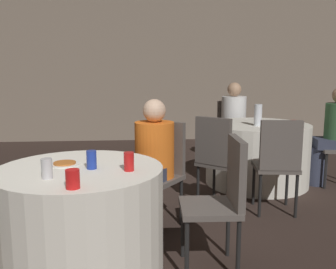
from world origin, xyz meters
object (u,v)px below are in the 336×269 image
Objects in this scene: chair_far_north at (231,126)px; person_white_shirt at (235,123)px; chair_far_southwest at (217,154)px; bottle_far at (258,115)px; table_far at (257,154)px; table_near at (82,220)px; chair_near_east at (223,192)px; chair_near_northeast at (161,164)px; soda_can_silver at (47,169)px; pizza_plate_near at (65,164)px; person_orange_shirt at (150,165)px; soda_can_red at (129,162)px; person_green_jacket at (332,136)px; chair_far_south at (278,158)px; soda_can_blue at (92,160)px.

chair_far_north is 0.77× the size of person_white_shirt.
chair_far_southwest is 3.69× the size of bottle_far.
person_white_shirt is at bearing 93.86° from table_far.
chair_near_east is at bearing -2.19° from table_near.
person_white_shirt is at bearing -83.19° from chair_near_northeast.
soda_can_silver is (-1.93, -3.21, 0.24)m from chair_far_north.
person_orange_shirt is at bearing 42.45° from pizza_plate_near.
pizza_plate_near is at bearing 156.40° from soda_can_red.
chair_near_east is 0.77× the size of person_white_shirt.
soda_can_silver reaches higher than pizza_plate_near.
person_green_jacket is (2.22, 1.14, 0.02)m from person_orange_shirt.
chair_near_northeast is 1.00m from pizza_plate_near.
person_green_jacket is 0.98× the size of person_white_shirt.
chair_near_east is at bearing -120.76° from chair_far_south.
soda_can_red is at bearing -126.71° from table_far.
soda_can_silver is 2.80m from bottle_far.
chair_far_north reaches higher than table_far.
table_near is at bearing -38.21° from pizza_plate_near.
person_orange_shirt is at bearing -103.48° from chair_far_southwest.
soda_can_blue is at bearing -133.25° from bottle_far.
chair_near_northeast is 7.65× the size of soda_can_blue.
person_green_jacket is at bearing 0.69° from bottle_far.
person_orange_shirt reaches higher than chair_near_northeast.
chair_far_north is 1.00× the size of chair_far_south.
person_orange_shirt reaches higher than pizza_plate_near.
pizza_plate_near reaches higher than table_near.
soda_can_blue is at bearing 56.71° from chair_far_north.
person_white_shirt reaches higher than table_far.
soda_can_red is at bearing 60.90° from chair_far_north.
chair_far_north is at bearing 56.64° from pizza_plate_near.
chair_near_east and chair_near_northeast have the same top height.
bottle_far is (1.30, 1.13, 0.28)m from person_orange_shirt.
chair_near_east is at bearing 152.57° from chair_near_northeast.
chair_near_northeast is 7.65× the size of soda_can_silver.
soda_can_silver is at bearing 91.21° from person_orange_shirt.
person_orange_shirt is (-1.36, -1.29, 0.21)m from table_far.
chair_near_northeast is at bearing -90.00° from person_orange_shirt.
bottle_far is (1.20, 1.00, 0.31)m from chair_near_northeast.
bottle_far is (1.46, 1.88, 0.07)m from soda_can_red.
bottle_far is (0.08, 0.87, 0.31)m from chair_far_south.
chair_far_north is 7.65× the size of soda_can_red.
bottle_far is at bearing 100.22° from person_green_jacket.
person_orange_shirt is at bearing -138.91° from bottle_far.
chair_far_south is (1.71, 0.90, 0.19)m from table_near.
chair_near_east is at bearing -114.01° from table_far.
chair_far_southwest is (1.18, 1.14, 0.19)m from table_near.
chair_far_southwest is at bearing -110.55° from chair_near_northeast.
pizza_plate_near is at bearing 79.78° from person_orange_shirt.
chair_far_south is at bearing 36.07° from soda_can_red.
person_orange_shirt is (-1.22, -0.26, 0.03)m from chair_far_south.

